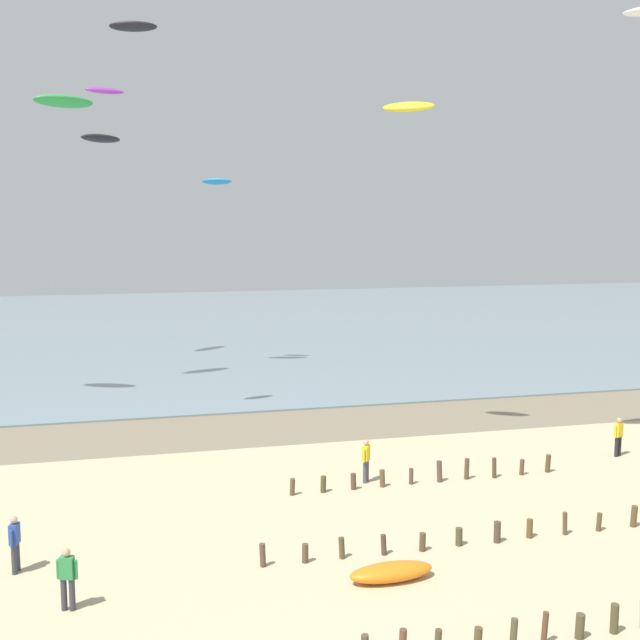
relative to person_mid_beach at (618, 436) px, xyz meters
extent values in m
cube|color=#84755B|center=(-15.26, 8.16, -0.91)|extent=(120.00, 6.29, 0.01)
cube|color=gray|center=(-15.26, 46.31, -0.87)|extent=(160.00, 70.00, 0.10)
cylinder|color=#4B482E|center=(-11.76, -12.90, -0.52)|extent=(0.20, 0.17, 0.80)
cylinder|color=brown|center=(-10.89, -12.83, -0.51)|extent=(0.17, 0.17, 0.82)
cylinder|color=brown|center=(-9.93, -12.83, -0.60)|extent=(0.22, 0.24, 0.65)
cylinder|color=#4D452C|center=(-8.96, -12.81, -0.53)|extent=(0.22, 0.23, 0.79)
cylinder|color=brown|center=(-16.83, -7.03, -0.56)|extent=(0.20, 0.18, 0.72)
cylinder|color=brown|center=(-15.54, -7.06, -0.63)|extent=(0.20, 0.19, 0.58)
cylinder|color=brown|center=(-14.40, -7.04, -0.59)|extent=(0.20, 0.20, 0.67)
cylinder|color=#4C3A2F|center=(-13.08, -7.10, -0.60)|extent=(0.20, 0.19, 0.65)
cylinder|color=brown|center=(-11.82, -7.12, -0.63)|extent=(0.21, 0.19, 0.58)
cylinder|color=#4C432B|center=(-10.55, -7.01, -0.63)|extent=(0.22, 0.23, 0.57)
cylinder|color=#4A3F30|center=(-9.27, -7.09, -0.57)|extent=(0.22, 0.22, 0.69)
cylinder|color=brown|center=(-8.08, -6.99, -0.61)|extent=(0.21, 0.21, 0.62)
cylinder|color=brown|center=(-6.84, -7.05, -0.54)|extent=(0.18, 0.15, 0.77)
cylinder|color=brown|center=(-5.58, -7.04, -0.61)|extent=(0.19, 0.17, 0.62)
cylinder|color=brown|center=(-4.24, -7.01, -0.55)|extent=(0.22, 0.23, 0.74)
cylinder|color=brown|center=(-14.75, -1.34, -0.60)|extent=(0.21, 0.21, 0.65)
cylinder|color=#4A4327|center=(-13.55, -1.32, -0.61)|extent=(0.23, 0.23, 0.64)
cylinder|color=brown|center=(-12.36, -1.30, -0.60)|extent=(0.24, 0.23, 0.65)
cylinder|color=brown|center=(-11.19, -1.27, -0.58)|extent=(0.23, 0.22, 0.68)
cylinder|color=brown|center=(-10.01, -1.24, -0.60)|extent=(0.17, 0.17, 0.63)
cylinder|color=brown|center=(-8.83, -1.25, -0.50)|extent=(0.24, 0.24, 0.85)
cylinder|color=brown|center=(-7.66, -1.22, -0.50)|extent=(0.19, 0.21, 0.85)
cylinder|color=#4C3A27|center=(-6.52, -1.32, -0.51)|extent=(0.19, 0.20, 0.82)
cylinder|color=brown|center=(-5.28, -1.27, -0.60)|extent=(0.19, 0.21, 0.65)
cylinder|color=brown|center=(-4.08, -1.22, -0.55)|extent=(0.22, 0.23, 0.74)
cylinder|color=#232328|center=(-0.10, -0.04, -0.48)|extent=(0.16, 0.16, 0.88)
cylinder|color=#232328|center=(0.10, 0.04, -0.48)|extent=(0.16, 0.16, 0.88)
cube|color=yellow|center=(0.00, 0.00, 0.26)|extent=(0.42, 0.34, 0.60)
sphere|color=tan|center=(0.00, 0.00, 0.68)|extent=(0.22, 0.22, 0.22)
cylinder|color=yellow|center=(-0.22, -0.09, 0.21)|extent=(0.09, 0.09, 0.52)
cylinder|color=yellow|center=(0.22, 0.09, 0.21)|extent=(0.09, 0.09, 0.52)
cylinder|color=#4C4C56|center=(-11.72, -0.69, -0.48)|extent=(0.16, 0.16, 0.88)
cylinder|color=#4C4C56|center=(-11.58, -0.51, -0.48)|extent=(0.16, 0.16, 0.88)
cube|color=yellow|center=(-11.65, -0.60, 0.26)|extent=(0.39, 0.42, 0.60)
sphere|color=tan|center=(-11.65, -0.60, 0.68)|extent=(0.22, 0.22, 0.22)
cylinder|color=yellow|center=(-11.79, -0.79, 0.21)|extent=(0.09, 0.09, 0.52)
cylinder|color=yellow|center=(-11.50, -0.41, 0.21)|extent=(0.09, 0.09, 0.52)
cylinder|color=#383842|center=(-23.91, -5.80, -0.48)|extent=(0.16, 0.16, 0.88)
cylinder|color=#383842|center=(-23.86, -5.59, -0.48)|extent=(0.16, 0.16, 0.88)
cube|color=#2D4CA5|center=(-23.89, -5.69, 0.26)|extent=(0.30, 0.40, 0.60)
sphere|color=tan|center=(-23.89, -5.69, 0.68)|extent=(0.22, 0.22, 0.22)
cylinder|color=#2D4CA5|center=(-23.94, -5.93, 0.21)|extent=(0.09, 0.09, 0.52)
cylinder|color=#2D4CA5|center=(-23.83, -5.46, 0.21)|extent=(0.09, 0.09, 0.52)
cylinder|color=#383842|center=(-22.13, -8.39, -0.48)|extent=(0.16, 0.16, 0.88)
cylinder|color=#383842|center=(-22.34, -8.33, -0.48)|extent=(0.16, 0.16, 0.88)
cube|color=#338C4C|center=(-22.24, -8.36, 0.26)|extent=(0.41, 0.31, 0.60)
sphere|color=tan|center=(-22.24, -8.36, 0.68)|extent=(0.22, 0.22, 0.22)
cylinder|color=#338C4C|center=(-22.01, -8.43, 0.21)|extent=(0.09, 0.09, 0.52)
cylinder|color=#338C4C|center=(-22.47, -8.30, 0.21)|extent=(0.09, 0.09, 0.52)
ellipsoid|color=orange|center=(-13.42, -8.78, -0.67)|extent=(2.54, 1.02, 0.50)
ellipsoid|color=yellow|center=(-8.49, 3.79, 14.16)|extent=(2.38, 1.87, 0.66)
ellipsoid|color=black|center=(-19.79, 20.85, 20.81)|extent=(3.02, 1.57, 0.74)
ellipsoid|color=#2384D1|center=(-14.58, 24.10, 11.87)|extent=(2.16, 1.46, 0.59)
ellipsoid|color=purple|center=(-21.31, 10.05, 15.32)|extent=(1.92, 1.13, 0.40)
ellipsoid|color=black|center=(-22.09, 27.91, 14.89)|extent=(3.16, 2.81, 0.73)
ellipsoid|color=green|center=(-23.78, 18.57, 15.97)|extent=(3.57, 2.26, 0.92)
camera|label=1|loc=(-20.38, -28.65, 9.29)|focal=43.48mm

